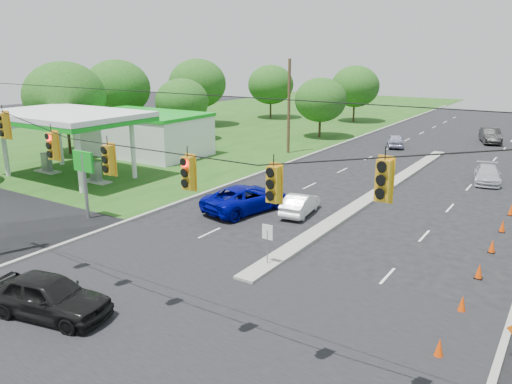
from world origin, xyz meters
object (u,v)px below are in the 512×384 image
Objects in this scene: gas_station at (132,130)px; black_sedan at (48,296)px; blue_pickup at (246,198)px; white_sedan at (300,204)px.

gas_station is 4.04× the size of black_sedan.
gas_station is at bearing -10.70° from blue_pickup.
black_sedan reaches higher than white_sedan.
white_sedan is (21.19, -6.50, -1.94)m from gas_station.
white_sedan is at bearing -19.29° from black_sedan.
blue_pickup is at bearing -7.77° from black_sedan.
gas_station is 5.07× the size of white_sedan.
blue_pickup reaches higher than white_sedan.
gas_station is 19.73m from blue_pickup.
white_sedan is 3.38m from blue_pickup.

